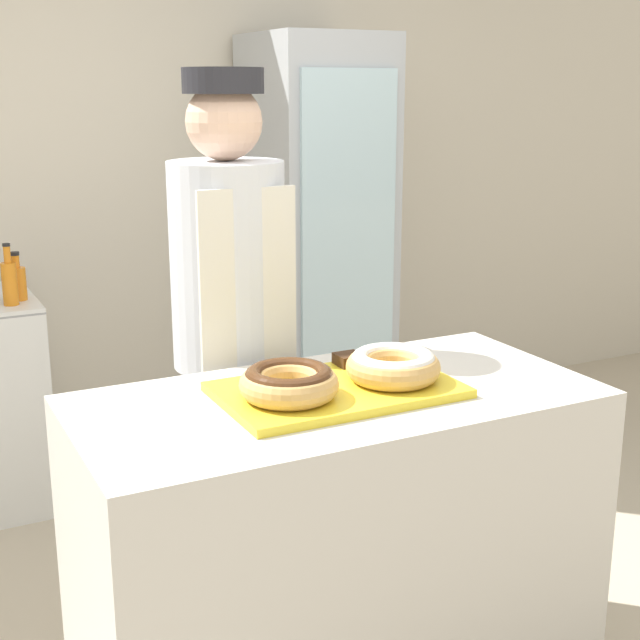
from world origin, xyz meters
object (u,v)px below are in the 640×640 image
(donut_chocolate_glaze, at_px, (289,382))
(beverage_fridge, at_px, (317,247))
(brownie_back_left, at_px, (275,371))
(baker_person, at_px, (231,337))
(serving_tray, at_px, (337,390))
(bottle_orange, at_px, (9,281))
(brownie_back_right, at_px, (349,359))
(bottle_orange_b_b, at_px, (17,282))
(donut_light_glaze, at_px, (393,365))

(donut_chocolate_glaze, height_order, beverage_fridge, beverage_fridge)
(brownie_back_left, relative_size, baker_person, 0.04)
(brownie_back_left, xyz_separation_m, beverage_fridge, (0.94, 1.61, 0.01))
(serving_tray, height_order, bottle_orange, bottle_orange)
(brownie_back_left, height_order, brownie_back_right, same)
(beverage_fridge, height_order, bottle_orange, beverage_fridge)
(brownie_back_right, height_order, bottle_orange, bottle_orange)
(bottle_orange, bearing_deg, bottle_orange_b_b, 63.23)
(brownie_back_right, height_order, baker_person, baker_person)
(serving_tray, bearing_deg, brownie_back_right, 51.89)
(beverage_fridge, relative_size, bottle_orange_b_b, 9.99)
(donut_chocolate_glaze, height_order, brownie_back_left, donut_chocolate_glaze)
(donut_chocolate_glaze, xyz_separation_m, baker_person, (0.08, 0.60, -0.04))
(baker_person, bearing_deg, donut_light_glaze, -68.88)
(brownie_back_right, distance_m, baker_person, 0.47)
(donut_light_glaze, height_order, beverage_fridge, beverage_fridge)
(donut_chocolate_glaze, relative_size, brownie_back_right, 3.56)
(donut_chocolate_glaze, bearing_deg, beverage_fridge, 61.25)
(brownie_back_left, distance_m, baker_person, 0.43)
(serving_tray, xyz_separation_m, donut_light_glaze, (0.15, -0.03, 0.06))
(baker_person, bearing_deg, beverage_fridge, 52.69)
(beverage_fridge, distance_m, bottle_orange, 1.43)
(donut_light_glaze, xyz_separation_m, brownie_back_left, (-0.27, 0.18, -0.03))
(baker_person, bearing_deg, serving_tray, -82.21)
(donut_chocolate_glaze, bearing_deg, serving_tray, 10.95)
(baker_person, distance_m, bottle_orange, 1.14)
(brownie_back_right, bearing_deg, baker_person, 114.43)
(donut_chocolate_glaze, bearing_deg, bottle_orange, 105.32)
(baker_person, relative_size, bottle_orange, 7.27)
(brownie_back_right, xyz_separation_m, beverage_fridge, (0.71, 1.61, 0.01))
(brownie_back_left, bearing_deg, bottle_orange_b_b, 106.34)
(donut_light_glaze, distance_m, baker_person, 0.65)
(donut_chocolate_glaze, height_order, baker_person, baker_person)
(donut_light_glaze, height_order, baker_person, baker_person)
(donut_light_glaze, xyz_separation_m, brownie_back_right, (-0.04, 0.18, -0.03))
(serving_tray, xyz_separation_m, beverage_fridge, (0.83, 1.76, 0.04))
(brownie_back_left, height_order, bottle_orange_b_b, bottle_orange_b_b)
(donut_light_glaze, bearing_deg, brownie_back_right, 102.54)
(serving_tray, xyz_separation_m, bottle_orange, (-0.60, 1.59, 0.05))
(baker_person, height_order, bottle_orange, baker_person)
(donut_chocolate_glaze, bearing_deg, brownie_back_left, 77.46)
(brownie_back_left, relative_size, bottle_orange_b_b, 0.37)
(beverage_fridge, bearing_deg, bottle_orange_b_b, -176.01)
(donut_light_glaze, relative_size, baker_person, 0.14)
(donut_chocolate_glaze, distance_m, beverage_fridge, 2.04)
(donut_chocolate_glaze, bearing_deg, bottle_orange_b_b, 103.47)
(donut_chocolate_glaze, xyz_separation_m, bottle_orange, (-0.44, 1.62, -0.01))
(serving_tray, xyz_separation_m, donut_chocolate_glaze, (-0.15, -0.03, 0.06))
(brownie_back_left, relative_size, brownie_back_right, 1.00)
(bottle_orange_b_b, bearing_deg, baker_person, -66.20)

